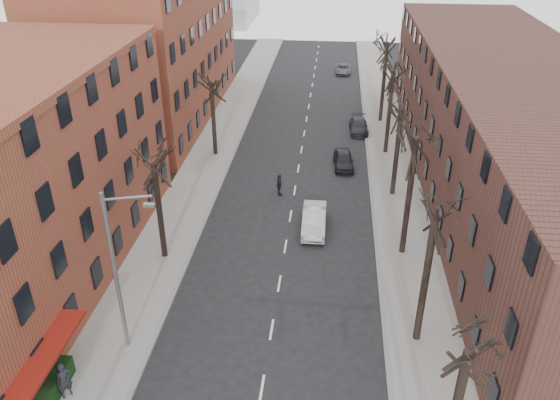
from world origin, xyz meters
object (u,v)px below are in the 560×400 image
(silver_sedan, at_px, (314,220))
(parked_car_mid, at_px, (359,126))
(pedestrian_a, at_px, (64,380))
(parked_car_near, at_px, (343,160))

(silver_sedan, relative_size, parked_car_mid, 1.08)
(parked_car_mid, distance_m, pedestrian_a, 37.22)
(silver_sedan, relative_size, parked_car_near, 1.15)
(silver_sedan, xyz_separation_m, parked_car_near, (2.03, 10.35, -0.08))
(parked_car_mid, bearing_deg, pedestrian_a, -114.91)
(parked_car_mid, height_order, pedestrian_a, pedestrian_a)
(parked_car_mid, xyz_separation_m, pedestrian_a, (-14.13, -34.43, 0.48))
(parked_car_near, xyz_separation_m, parked_car_mid, (1.50, 8.25, -0.06))
(parked_car_near, xyz_separation_m, pedestrian_a, (-12.63, -26.18, 0.42))
(silver_sedan, distance_m, pedestrian_a, 19.05)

